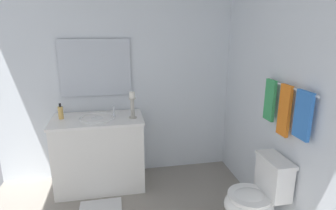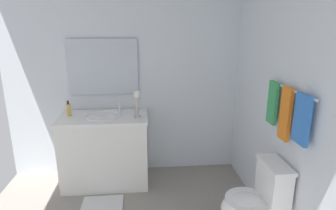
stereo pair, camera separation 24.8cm
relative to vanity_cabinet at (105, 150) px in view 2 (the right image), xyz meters
The scene contains 12 objects.
wall_back 2.08m from the vanity_cabinet, 62.11° to the left, with size 2.45×0.04×2.45m, color silver.
wall_left 0.89m from the vanity_cabinet, 142.92° to the left, with size 0.04×2.90×2.45m, color silver.
vanity_cabinet is the anchor object (origin of this frame).
sink_basin 0.39m from the vanity_cabinet, 90.00° to the left, with size 0.40×0.40×0.24m.
mirror 1.00m from the vanity_cabinet, behind, with size 0.02×0.83×0.67m, color silver.
candle_holder_tall 0.71m from the vanity_cabinet, 80.18° to the left, with size 0.09×0.09×0.30m.
soap_bottle 0.64m from the vanity_cabinet, 98.08° to the right, with size 0.06×0.06×0.18m.
toilet 1.80m from the vanity_cabinet, 51.85° to the left, with size 0.39×0.54×0.75m.
towel_bar 2.18m from the vanity_cabinet, 56.57° to the left, with size 0.02×0.02×0.71m, color silver.
towel_near_vanity 1.98m from the vanity_cabinet, 62.45° to the left, with size 0.14×0.03×0.38m, color #389E59.
towel_center 2.08m from the vanity_cabinet, 56.28° to the left, with size 0.14×0.03×0.44m, color orange.
towel_near_corner 2.23m from the vanity_cabinet, 50.88° to the left, with size 0.18×0.03×0.38m, color blue.
Camera 2 is at (2.26, 0.21, 1.86)m, focal length 29.89 mm.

